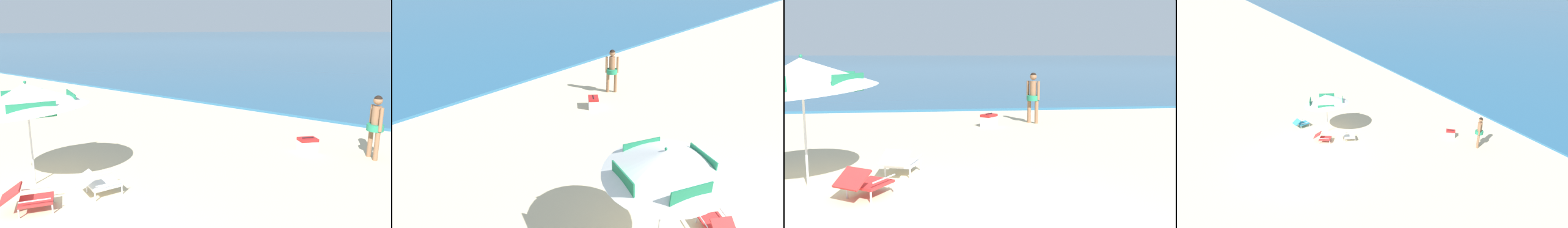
{
  "view_description": "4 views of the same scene",
  "coord_description": "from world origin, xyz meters",
  "views": [
    {
      "loc": [
        4.87,
        -1.54,
        3.31
      ],
      "look_at": [
        -1.16,
        6.33,
        1.02
      ],
      "focal_mm": 33.37,
      "sensor_mm": 36.0,
      "label": 1
    },
    {
      "loc": [
        -8.5,
        -1.68,
        6.31
      ],
      "look_at": [
        -0.96,
        5.82,
        1.28
      ],
      "focal_mm": 39.35,
      "sensor_mm": 36.0,
      "label": 2
    },
    {
      "loc": [
        -0.29,
        -5.21,
        2.29
      ],
      "look_at": [
        1.0,
        6.15,
        0.67
      ],
      "focal_mm": 38.82,
      "sensor_mm": 36.0,
      "label": 3
    },
    {
      "loc": [
        14.32,
        -3.9,
        8.85
      ],
      "look_at": [
        -0.97,
        4.35,
        1.21
      ],
      "focal_mm": 31.24,
      "sensor_mm": 36.0,
      "label": 4
    }
  ],
  "objects": [
    {
      "name": "lounge_chair_under_umbrella",
      "position": [
        -0.92,
        2.71,
        0.27
      ],
      "size": [
        0.77,
        1.0,
        0.52
      ],
      "color": "white",
      "rests_on": "ground"
    },
    {
      "name": "cooler_box",
      "position": [
        1.48,
        7.98,
        0.2
      ],
      "size": [
        0.59,
        0.6,
        0.43
      ],
      "color": "white",
      "rests_on": "ground"
    },
    {
      "name": "lounge_chair_beside_umbrella",
      "position": [
        -1.4,
        1.49,
        0.27
      ],
      "size": [
        0.93,
        1.03,
        0.53
      ],
      "color": "red",
      "rests_on": "ground"
    },
    {
      "name": "person_standing_near_shore",
      "position": [
        3.04,
        8.51,
        0.98
      ],
      "size": [
        0.41,
        0.41,
        1.69
      ],
      "color": "#8C6042",
      "rests_on": "ground"
    },
    {
      "name": "beach_umbrella_striped_main",
      "position": [
        -2.48,
        2.23,
        1.95
      ],
      "size": [
        3.35,
        3.32,
        2.35
      ],
      "color": "silver",
      "rests_on": "ground"
    }
  ]
}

